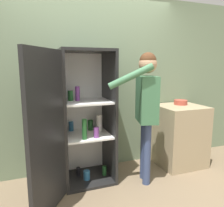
% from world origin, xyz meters
% --- Properties ---
extents(ground_plane, '(12.00, 12.00, 0.00)m').
position_xyz_m(ground_plane, '(0.00, 0.00, 0.00)').
color(ground_plane, '#7A664C').
extents(wall_back, '(7.00, 0.06, 2.55)m').
position_xyz_m(wall_back, '(0.00, 0.98, 1.27)').
color(wall_back, gray).
rests_on(wall_back, ground_plane).
extents(refrigerator, '(1.07, 1.16, 1.74)m').
position_xyz_m(refrigerator, '(-0.31, 0.55, 0.86)').
color(refrigerator, black).
rests_on(refrigerator, ground_plane).
extents(person, '(0.72, 0.51, 1.70)m').
position_xyz_m(person, '(0.53, 0.31, 1.10)').
color(person, '#384770').
rests_on(person, ground_plane).
extents(counter, '(0.68, 0.65, 0.93)m').
position_xyz_m(counter, '(1.29, 0.61, 0.47)').
color(counter, tan).
rests_on(counter, ground_plane).
extents(bowl, '(0.21, 0.21, 0.07)m').
position_xyz_m(bowl, '(1.35, 0.69, 0.97)').
color(bowl, '#B24738').
rests_on(bowl, counter).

